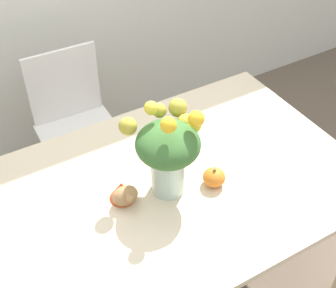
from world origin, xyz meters
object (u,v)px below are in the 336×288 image
Objects in this scene: pumpkin at (214,177)px; turkey_figurine at (123,193)px; flower_vase at (168,150)px; dining_chair_near_window at (77,127)px.

pumpkin is 0.66× the size of turkey_figurine.
flower_vase is 0.45× the size of dining_chair_near_window.
flower_vase reaches higher than pumpkin.
turkey_figurine is 0.90m from dining_chair_near_window.
pumpkin is at bearing -25.25° from flower_vase.
flower_vase is 2.86× the size of turkey_figurine.
pumpkin is at bearing -73.45° from dining_chair_near_window.
dining_chair_near_window is (-0.25, 0.94, -0.31)m from pumpkin.
dining_chair_near_window is (-0.08, 0.86, -0.47)m from flower_vase.
dining_chair_near_window is at bearing 104.88° from pumpkin.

